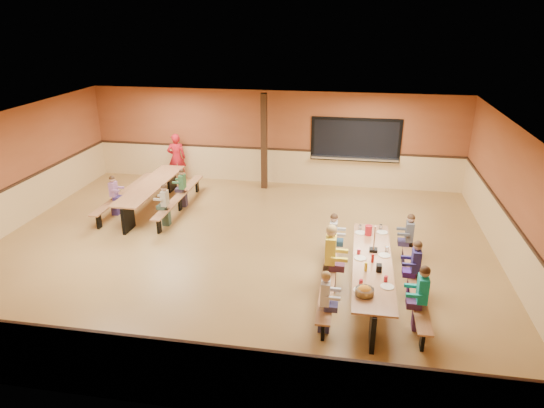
# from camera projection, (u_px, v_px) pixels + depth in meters

# --- Properties ---
(ground) EXTENTS (12.00, 12.00, 0.00)m
(ground) POSITION_uv_depth(u_px,v_px,m) (238.00, 249.00, 11.53)
(ground) COLOR olive
(ground) RESTS_ON ground
(room_envelope) EXTENTS (12.04, 10.04, 3.02)m
(room_envelope) POSITION_uv_depth(u_px,v_px,m) (238.00, 223.00, 11.27)
(room_envelope) COLOR #964F2B
(room_envelope) RESTS_ON ground
(kitchen_pass_through) EXTENTS (2.78, 0.28, 1.38)m
(kitchen_pass_through) POSITION_uv_depth(u_px,v_px,m) (356.00, 142.00, 15.11)
(kitchen_pass_through) COLOR black
(kitchen_pass_through) RESTS_ON ground
(structural_post) EXTENTS (0.18, 0.18, 3.00)m
(structural_post) POSITION_uv_depth(u_px,v_px,m) (264.00, 142.00, 15.04)
(structural_post) COLOR black
(structural_post) RESTS_ON ground
(cafeteria_table_main) EXTENTS (1.91, 3.70, 0.74)m
(cafeteria_table_main) POSITION_uv_depth(u_px,v_px,m) (372.00, 271.00, 9.48)
(cafeteria_table_main) COLOR #99623C
(cafeteria_table_main) RESTS_ON ground
(cafeteria_table_second) EXTENTS (1.91, 3.70, 0.74)m
(cafeteria_table_second) POSITION_uv_depth(u_px,v_px,m) (152.00, 191.00, 13.75)
(cafeteria_table_second) COLOR #99623C
(cafeteria_table_second) RESTS_ON ground
(seated_child_white_left) EXTENTS (0.34, 0.28, 1.16)m
(seated_child_white_left) POSITION_uv_depth(u_px,v_px,m) (325.00, 302.00, 8.38)
(seated_child_white_left) COLOR silver
(seated_child_white_left) RESTS_ON ground
(seated_adult_yellow) EXTENTS (0.45, 0.37, 1.37)m
(seated_adult_yellow) POSITION_uv_depth(u_px,v_px,m) (330.00, 258.00, 9.67)
(seated_adult_yellow) COLOR yellow
(seated_adult_yellow) RESTS_ON ground
(seated_child_grey_left) EXTENTS (0.35, 0.28, 1.16)m
(seated_child_grey_left) POSITION_uv_depth(u_px,v_px,m) (333.00, 239.00, 10.72)
(seated_child_grey_left) COLOR beige
(seated_child_grey_left) RESTS_ON ground
(seated_child_teal_right) EXTENTS (0.38, 0.31, 1.23)m
(seated_child_teal_right) POSITION_uv_depth(u_px,v_px,m) (421.00, 299.00, 8.41)
(seated_child_teal_right) COLOR #12A79C
(seated_child_teal_right) RESTS_ON ground
(seated_child_navy_right) EXTENTS (0.36, 0.29, 1.18)m
(seated_child_navy_right) POSITION_uv_depth(u_px,v_px,m) (415.00, 269.00, 9.42)
(seated_child_navy_right) COLOR navy
(seated_child_navy_right) RESTS_ON ground
(seated_child_char_right) EXTENTS (0.35, 0.28, 1.17)m
(seated_child_char_right) POSITION_uv_depth(u_px,v_px,m) (409.00, 239.00, 10.68)
(seated_child_char_right) COLOR #4B4E55
(seated_child_char_right) RESTS_ON ground
(seated_child_purple_sec) EXTENTS (0.32, 0.26, 1.11)m
(seated_child_purple_sec) POSITION_uv_depth(u_px,v_px,m) (114.00, 196.00, 13.31)
(seated_child_purple_sec) COLOR #986296
(seated_child_purple_sec) RESTS_ON ground
(seated_child_green_sec) EXTENTS (0.32, 0.26, 1.11)m
(seated_child_green_sec) POSITION_uv_depth(u_px,v_px,m) (183.00, 188.00, 13.88)
(seated_child_green_sec) COLOR #397345
(seated_child_green_sec) RESTS_ON ground
(seated_child_tan_sec) EXTENTS (0.32, 0.26, 1.11)m
(seated_child_tan_sec) POSITION_uv_depth(u_px,v_px,m) (165.00, 205.00, 12.65)
(seated_child_tan_sec) COLOR #A89F88
(seated_child_tan_sec) RESTS_ON ground
(standing_woman) EXTENTS (0.68, 0.56, 1.61)m
(standing_woman) POSITION_uv_depth(u_px,v_px,m) (177.00, 158.00, 15.90)
(standing_woman) COLOR #B2141E
(standing_woman) RESTS_ON ground
(punch_pitcher) EXTENTS (0.16, 0.16, 0.22)m
(punch_pitcher) POSITION_uv_depth(u_px,v_px,m) (369.00, 230.00, 10.49)
(punch_pitcher) COLOR #B01721
(punch_pitcher) RESTS_ON cafeteria_table_main
(chip_bowl) EXTENTS (0.32, 0.32, 0.15)m
(chip_bowl) POSITION_uv_depth(u_px,v_px,m) (365.00, 291.00, 8.27)
(chip_bowl) COLOR #F6A226
(chip_bowl) RESTS_ON cafeteria_table_main
(napkin_dispenser) EXTENTS (0.10, 0.14, 0.13)m
(napkin_dispenser) POSITION_uv_depth(u_px,v_px,m) (379.00, 268.00, 9.04)
(napkin_dispenser) COLOR black
(napkin_dispenser) RESTS_ON cafeteria_table_main
(condiment_mustard) EXTENTS (0.06, 0.06, 0.17)m
(condiment_mustard) POSITION_uv_depth(u_px,v_px,m) (366.00, 267.00, 9.04)
(condiment_mustard) COLOR yellow
(condiment_mustard) RESTS_ON cafeteria_table_main
(condiment_ketchup) EXTENTS (0.06, 0.06, 0.17)m
(condiment_ketchup) POSITION_uv_depth(u_px,v_px,m) (373.00, 258.00, 9.35)
(condiment_ketchup) COLOR #B2140F
(condiment_ketchup) RESTS_ON cafeteria_table_main
(table_paddle) EXTENTS (0.16, 0.16, 0.56)m
(table_paddle) POSITION_uv_depth(u_px,v_px,m) (374.00, 245.00, 9.76)
(table_paddle) COLOR black
(table_paddle) RESTS_ON cafeteria_table_main
(place_settings) EXTENTS (0.65, 3.30, 0.11)m
(place_settings) POSITION_uv_depth(u_px,v_px,m) (373.00, 259.00, 9.38)
(place_settings) COLOR beige
(place_settings) RESTS_ON cafeteria_table_main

